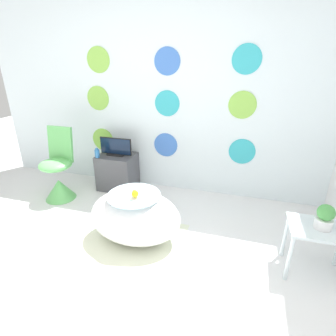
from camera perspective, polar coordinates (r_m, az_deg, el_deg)
ground_plane at (r=2.17m, az=-18.91°, el=-28.44°), size 12.00×12.00×0.00m
wall_back_dotted at (r=3.32m, az=-0.24°, el=16.66°), size 4.94×0.05×2.60m
rug at (r=2.67m, az=-8.31°, el=-15.63°), size 1.00×0.87×0.01m
bathtub at (r=2.57m, az=-7.19°, el=-10.42°), size 0.89×0.61×0.51m
rubber_duck at (r=2.36m, az=-7.22°, el=-5.50°), size 0.06×0.07×0.08m
chair at (r=3.53m, az=-22.75°, el=-1.84°), size 0.39×0.39×0.89m
tv_cabinet at (r=3.60m, az=-10.91°, el=-0.75°), size 0.47×0.39×0.47m
tv at (r=3.49m, az=-11.30°, el=4.35°), size 0.44×0.12×0.23m
vase at (r=3.47m, az=-15.18°, el=3.12°), size 0.06×0.06×0.12m
side_table at (r=2.44m, az=30.12°, el=-12.70°), size 0.48×0.35×0.44m
potted_plant_left at (r=2.35m, az=30.98°, el=-9.12°), size 0.13×0.13×0.20m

